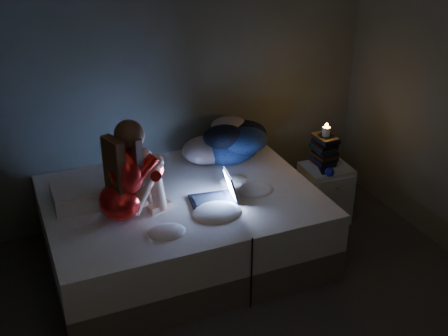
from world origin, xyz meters
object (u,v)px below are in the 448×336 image
phone (324,171)px  bed (182,226)px  woman (118,174)px  nightstand (324,193)px  candle (326,130)px  laptop (212,187)px

phone → bed: bearing=-164.5°
woman → nightstand: bearing=-12.2°
woman → candle: woman is taller
woman → laptop: woman is taller
woman → candle: (1.89, 0.28, -0.08)m
laptop → candle: 1.23m
laptop → candle: (1.18, 0.29, 0.17)m
nightstand → woman: bearing=-170.3°
bed → woman: 0.87m
bed → phone: bearing=-1.0°
laptop → nightstand: bearing=19.0°
nightstand → phone: phone is taller
phone → candle: bearing=78.8°
nightstand → candle: (-0.01, 0.05, 0.61)m
nightstand → candle: size_ratio=6.77×
bed → candle: (1.37, 0.09, 0.59)m
woman → nightstand: woman is taller
candle → nightstand: bearing=-82.0°
nightstand → phone: (-0.07, -0.07, 0.28)m
candle → bed: bearing=-176.2°
phone → woman: bearing=-158.2°
woman → phone: woman is taller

